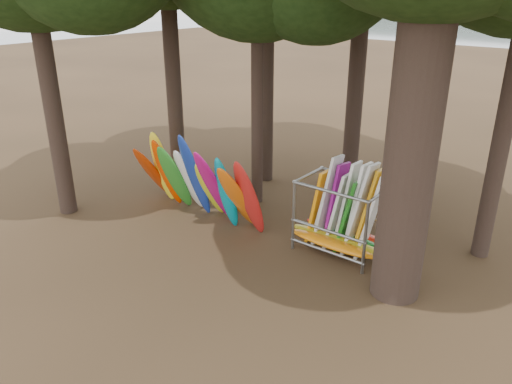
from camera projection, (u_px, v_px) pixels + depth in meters
The scene contains 3 objects.
ground at pixel (235, 254), 14.74m from camera, with size 120.00×120.00×0.00m, color #47331E.
kayak_row at pixel (197, 183), 16.52m from camera, with size 5.38×2.10×3.20m.
storage_rack at pixel (341, 219), 14.58m from camera, with size 3.14×1.50×2.90m.
Camera 1 is at (8.45, -9.76, 7.37)m, focal length 35.00 mm.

